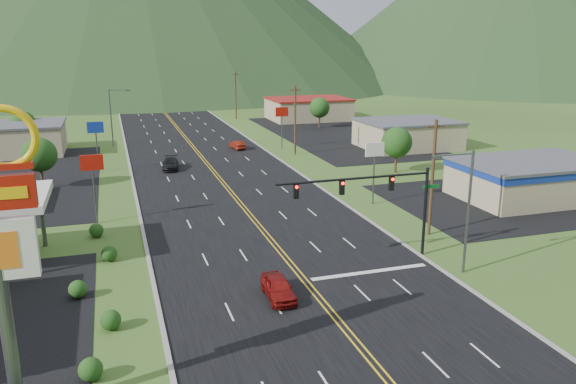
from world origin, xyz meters
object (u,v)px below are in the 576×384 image
object	(u,v)px
car_red_near	(278,288)
car_red_far	(237,145)
car_dark_mid	(171,164)
streetlight_east	(465,204)
streetlight_west	(113,114)
traffic_signal	(379,193)

from	to	relation	value
car_red_near	car_red_far	xyz separation A→B (m)	(8.85, 51.69, -0.07)
car_dark_mid	car_red_far	size ratio (longest dim) A/B	1.25
streetlight_east	car_red_near	size ratio (longest dim) A/B	2.15
streetlight_east	car_red_far	size ratio (longest dim) A/B	2.30
streetlight_west	streetlight_east	bearing A→B (deg)	-69.14
car_dark_mid	car_red_near	bearing A→B (deg)	-79.24
traffic_signal	streetlight_west	distance (m)	58.88
traffic_signal	car_red_far	size ratio (longest dim) A/B	3.34
streetlight_west	car_dark_mid	size ratio (longest dim) A/B	1.83
streetlight_east	streetlight_west	bearing A→B (deg)	110.86
traffic_signal	car_dark_mid	world-z (taller)	traffic_signal
streetlight_east	car_red_far	world-z (taller)	streetlight_east
streetlight_east	car_dark_mid	bearing A→B (deg)	111.93
traffic_signal	car_red_far	world-z (taller)	traffic_signal
streetlight_east	car_red_far	distance (m)	52.09
car_red_near	streetlight_west	bearing A→B (deg)	99.78
streetlight_west	car_red_far	bearing A→B (deg)	-24.85
traffic_signal	streetlight_west	size ratio (longest dim) A/B	1.46
streetlight_east	car_red_near	xyz separation A→B (m)	(-13.71, -0.03, -4.47)
car_dark_mid	car_red_far	bearing A→B (deg)	51.81
traffic_signal	car_red_near	size ratio (longest dim) A/B	3.12
car_dark_mid	car_red_far	world-z (taller)	car_dark_mid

